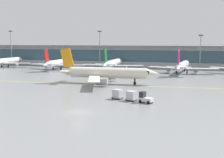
{
  "coord_description": "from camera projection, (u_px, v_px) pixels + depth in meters",
  "views": [
    {
      "loc": [
        17.36,
        -41.73,
        11.53
      ],
      "look_at": [
        0.27,
        19.26,
        3.0
      ],
      "focal_mm": 45.31,
      "sensor_mm": 36.0,
      "label": 1
    }
  ],
  "objects": [
    {
      "name": "ground_plane",
      "position": [
        79.0,
        112.0,
        46.0
      ],
      "size": [
        400.0,
        400.0,
        0.0
      ],
      "primitive_type": "plane",
      "color": "gray"
    },
    {
      "name": "taxiway_centreline_stripe",
      "position": [
        106.0,
        85.0,
        75.17
      ],
      "size": [
        109.91,
        5.18,
        0.01
      ],
      "primitive_type": "cube",
      "rotation": [
        0.0,
        0.0,
        0.04
      ],
      "color": "yellow",
      "rests_on": "ground_plane"
    },
    {
      "name": "terminal_concourse",
      "position": [
        151.0,
        56.0,
        126.8
      ],
      "size": [
        192.54,
        11.0,
        9.6
      ],
      "color": "#B2B7BC",
      "rests_on": "ground_plane"
    },
    {
      "name": "gate_airplane_0",
      "position": [
        6.0,
        61.0,
        126.17
      ],
      "size": [
        24.38,
        26.15,
        8.68
      ],
      "rotation": [
        0.0,
        0.0,
        1.56
      ],
      "color": "white",
      "rests_on": "ground_plane"
    },
    {
      "name": "gate_airplane_1",
      "position": [
        58.0,
        63.0,
        116.17
      ],
      "size": [
        24.09,
        25.89,
        8.58
      ],
      "rotation": [
        0.0,
        0.0,
        1.61
      ],
      "color": "silver",
      "rests_on": "ground_plane"
    },
    {
      "name": "gate_airplane_2",
      "position": [
        113.0,
        63.0,
        112.94
      ],
      "size": [
        25.18,
        27.01,
        8.97
      ],
      "rotation": [
        0.0,
        0.0,
        1.58
      ],
      "color": "silver",
      "rests_on": "ground_plane"
    },
    {
      "name": "gate_airplane_3",
      "position": [
        182.0,
        66.0,
        101.42
      ],
      "size": [
        25.08,
        27.09,
        8.97
      ],
      "rotation": [
        0.0,
        0.0,
        1.48
      ],
      "color": "silver",
      "rests_on": "ground_plane"
    },
    {
      "name": "taxiing_regional_jet",
      "position": [
        107.0,
        73.0,
        76.78
      ],
      "size": [
        29.14,
        27.09,
        9.66
      ],
      "rotation": [
        0.0,
        0.0,
        0.04
      ],
      "color": "silver",
      "rests_on": "ground_plane"
    },
    {
      "name": "baggage_tug",
      "position": [
        145.0,
        98.0,
        53.02
      ],
      "size": [
        2.92,
        2.29,
        2.1
      ],
      "rotation": [
        0.0,
        0.0,
        -0.34
      ],
      "color": "silver",
      "rests_on": "ground_plane"
    },
    {
      "name": "cargo_dolly_lead",
      "position": [
        131.0,
        96.0,
        54.7
      ],
      "size": [
        2.51,
        2.21,
        1.94
      ],
      "rotation": [
        0.0,
        0.0,
        -0.34
      ],
      "color": "#595B60",
      "rests_on": "ground_plane"
    },
    {
      "name": "cargo_dolly_trailing",
      "position": [
        118.0,
        94.0,
        56.53
      ],
      "size": [
        2.51,
        2.21,
        1.94
      ],
      "rotation": [
        0.0,
        0.0,
        -0.34
      ],
      "color": "#595B60",
      "rests_on": "ground_plane"
    },
    {
      "name": "apron_light_mast_0",
      "position": [
        11.0,
        46.0,
        136.11
      ],
      "size": [
        1.8,
        0.36,
        16.47
      ],
      "color": "gray",
      "rests_on": "ground_plane"
    },
    {
      "name": "apron_light_mast_1",
      "position": [
        100.0,
        47.0,
        124.71
      ],
      "size": [
        1.8,
        0.36,
        16.02
      ],
      "color": "gray",
      "rests_on": "ground_plane"
    },
    {
      "name": "apron_light_mast_2",
      "position": [
        200.0,
        51.0,
        112.49
      ],
      "size": [
        1.8,
        0.36,
        14.04
      ],
      "color": "gray",
      "rests_on": "ground_plane"
    }
  ]
}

